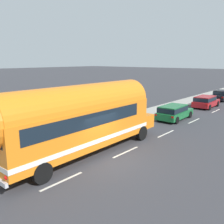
{
  "coord_description": "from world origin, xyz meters",
  "views": [
    {
      "loc": [
        8.55,
        -9.65,
        5.48
      ],
      "look_at": [
        -1.57,
        2.19,
        2.18
      ],
      "focal_mm": 39.63,
      "sensor_mm": 36.0,
      "label": 1
    }
  ],
  "objects_px": {
    "painted_bus": "(75,118)",
    "car_lead": "(174,111)",
    "car_third": "(222,95)",
    "car_second": "(206,101)"
  },
  "relations": [
    {
      "from": "car_lead",
      "to": "car_second",
      "type": "xyz_separation_m",
      "value": [
        0.06,
        7.85,
        -0.0
      ]
    },
    {
      "from": "car_third",
      "to": "car_lead",
      "type": "bearing_deg",
      "value": -88.94
    },
    {
      "from": "car_lead",
      "to": "car_third",
      "type": "bearing_deg",
      "value": 91.06
    },
    {
      "from": "painted_bus",
      "to": "car_third",
      "type": "relative_size",
      "value": 2.69
    },
    {
      "from": "car_second",
      "to": "car_third",
      "type": "relative_size",
      "value": 0.93
    },
    {
      "from": "car_lead",
      "to": "car_third",
      "type": "height_order",
      "value": "same"
    },
    {
      "from": "painted_bus",
      "to": "car_third",
      "type": "distance_m",
      "value": 26.8
    },
    {
      "from": "painted_bus",
      "to": "car_lead",
      "type": "bearing_deg",
      "value": 89.77
    },
    {
      "from": "painted_bus",
      "to": "car_lead",
      "type": "xyz_separation_m",
      "value": [
        0.05,
        11.95,
        -1.52
      ]
    },
    {
      "from": "car_third",
      "to": "painted_bus",
      "type": "bearing_deg",
      "value": -89.51
    }
  ]
}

